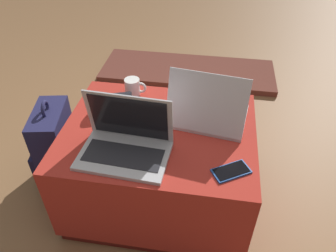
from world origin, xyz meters
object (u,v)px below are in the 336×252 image
Objects in this scene: laptop_near at (126,142)px; cell_phone at (231,171)px; laptop_far at (208,112)px; backpack at (55,148)px; wrist_brace at (115,103)px; coffee_mug at (133,87)px.

laptop_near reaches higher than cell_phone.
backpack is (-0.77, -0.04, -0.30)m from laptop_far.
laptop_far is 1.99× the size of wrist_brace.
laptop_near is 3.34× the size of coffee_mug.
wrist_brace is 1.69× the size of coffee_mug.
backpack is at bearing 42.33° from cell_phone.
coffee_mug is (0.05, 0.15, -0.00)m from wrist_brace.
backpack is 2.76× the size of wrist_brace.
cell_phone is at bearing 63.05° from backpack.
coffee_mug reaches higher than backpack.
cell_phone is at bearing 119.21° from laptop_far.
coffee_mug is at bearing 70.85° from wrist_brace.
wrist_brace reaches higher than cell_phone.
cell_phone is 0.86× the size of wrist_brace.
wrist_brace reaches higher than coffee_mug.
coffee_mug is at bearing -15.18° from laptop_far.
coffee_mug is (-0.49, 0.46, 0.04)m from cell_phone.
wrist_brace is at bearing 88.54° from backpack.
wrist_brace is (-0.55, 0.31, 0.04)m from cell_phone.
laptop_far is 2.30× the size of cell_phone.
laptop_far reaches higher than coffee_mug.
laptop_far is 0.43m from wrist_brace.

